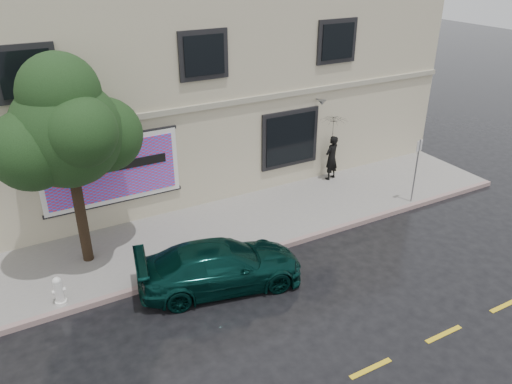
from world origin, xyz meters
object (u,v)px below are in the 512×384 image
car (221,266)px  street_tree (66,134)px  fire_hydrant (59,291)px  pedestrian (332,158)px

car → street_tree: bearing=58.2°
car → fire_hydrant: 4.06m
car → fire_hydrant: (-3.91, 1.08, -0.10)m
pedestrian → fire_hydrant: (-10.34, -2.80, -0.48)m
street_tree → fire_hydrant: (-1.02, -1.67, -3.40)m
street_tree → car: bearing=-43.6°
car → fire_hydrant: bearing=86.3°
car → pedestrian: pedestrian is taller
pedestrian → car: bearing=14.2°
car → pedestrian: size_ratio=2.52×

